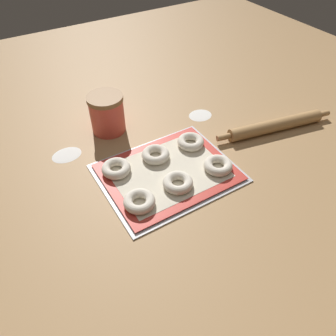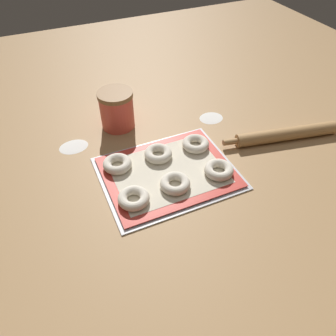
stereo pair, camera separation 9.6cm
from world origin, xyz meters
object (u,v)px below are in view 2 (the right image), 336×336
(flour_canister, at_px, (117,109))
(rolling_pin, at_px, (286,134))
(bagel_back_right, at_px, (196,144))
(bagel_front_left, at_px, (134,198))
(bagel_back_center, at_px, (158,154))
(bagel_front_center, at_px, (175,183))
(bagel_back_left, at_px, (117,164))
(baking_tray, at_px, (168,173))
(bagel_front_right, at_px, (219,170))

(flour_canister, bearing_deg, rolling_pin, -31.67)
(bagel_back_right, relative_size, rolling_pin, 0.20)
(bagel_front_left, xyz_separation_m, rolling_pin, (0.60, 0.07, -0.00))
(bagel_back_center, height_order, flour_canister, flour_canister)
(bagel_front_center, bearing_deg, bagel_front_left, -177.74)
(bagel_front_left, xyz_separation_m, bagel_back_left, (0.00, 0.16, 0.00))
(baking_tray, distance_m, bagel_back_right, 0.15)
(baking_tray, xyz_separation_m, flour_canister, (-0.06, 0.31, 0.07))
(bagel_front_center, height_order, bagel_back_right, same)
(bagel_front_center, distance_m, bagel_back_center, 0.15)
(bagel_back_left, xyz_separation_m, flour_canister, (0.08, 0.23, 0.05))
(baking_tray, distance_m, flour_canister, 0.33)
(bagel_front_center, distance_m, rolling_pin, 0.47)
(bagel_front_left, relative_size, bagel_back_right, 1.00)
(bagel_front_left, distance_m, bagel_front_right, 0.28)
(baking_tray, relative_size, bagel_front_right, 4.57)
(baking_tray, height_order, bagel_back_right, bagel_back_right)
(baking_tray, distance_m, bagel_front_right, 0.16)
(bagel_front_center, bearing_deg, bagel_back_right, 44.91)
(bagel_front_center, bearing_deg, rolling_pin, 7.78)
(bagel_front_center, relative_size, bagel_back_center, 1.00)
(bagel_back_left, relative_size, rolling_pin, 0.20)
(baking_tray, xyz_separation_m, bagel_back_right, (0.13, 0.07, 0.02))
(bagel_front_left, relative_size, flour_canister, 0.65)
(baking_tray, relative_size, bagel_front_center, 4.57)
(baking_tray, relative_size, rolling_pin, 0.90)
(bagel_front_right, height_order, bagel_back_right, same)
(flour_canister, bearing_deg, bagel_back_right, -50.69)
(bagel_back_center, relative_size, rolling_pin, 0.20)
(rolling_pin, bearing_deg, bagel_front_center, -172.22)
(bagel_front_left, height_order, bagel_back_right, same)
(bagel_front_right, relative_size, rolling_pin, 0.20)
(flour_canister, bearing_deg, bagel_front_center, -81.62)
(bagel_back_center, xyz_separation_m, rolling_pin, (0.46, -0.08, -0.00))
(bagel_front_right, relative_size, bagel_back_right, 1.00)
(bagel_front_center, xyz_separation_m, rolling_pin, (0.46, 0.06, -0.00))
(bagel_front_center, relative_size, bagel_back_right, 1.00)
(bagel_back_center, bearing_deg, bagel_front_center, -92.31)
(rolling_pin, bearing_deg, bagel_back_right, 166.32)
(rolling_pin, bearing_deg, bagel_front_left, -173.45)
(bagel_back_left, bearing_deg, flour_canister, 71.75)
(bagel_front_right, height_order, bagel_back_center, same)
(baking_tray, height_order, rolling_pin, rolling_pin)
(bagel_back_center, bearing_deg, rolling_pin, -10.26)
(rolling_pin, bearing_deg, baking_tray, 179.15)
(bagel_back_right, height_order, flour_canister, flour_canister)
(bagel_front_right, bearing_deg, rolling_pin, 11.77)
(bagel_back_center, xyz_separation_m, bagel_back_right, (0.14, -0.00, 0.00))
(bagel_front_center, height_order, bagel_back_center, same)
(bagel_front_center, xyz_separation_m, bagel_back_center, (0.01, 0.15, 0.00))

